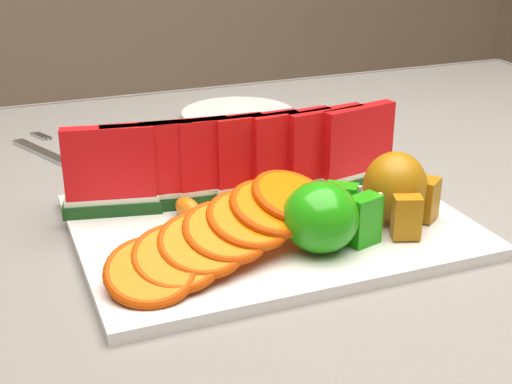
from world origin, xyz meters
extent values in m
cube|color=#4D3320|center=(0.00, 0.00, 0.73)|extent=(1.40, 0.90, 0.03)
cube|color=#4D3320|center=(0.64, 0.39, 0.36)|extent=(0.06, 0.06, 0.72)
cube|color=gray|center=(0.00, 0.00, 0.75)|extent=(1.52, 1.02, 0.01)
cube|color=gray|center=(0.00, 0.51, 0.66)|extent=(1.52, 0.01, 0.20)
cube|color=silver|center=(-0.02, -0.08, 0.76)|extent=(0.40, 0.30, 0.01)
ellipsoid|color=#188116|center=(0.00, -0.16, 0.80)|extent=(0.09, 0.09, 0.07)
cube|color=#188116|center=(0.05, -0.17, 0.80)|extent=(0.04, 0.03, 0.05)
cube|color=beige|center=(0.05, -0.17, 0.80)|extent=(0.03, 0.01, 0.05)
cube|color=#188116|center=(0.04, -0.13, 0.80)|extent=(0.04, 0.04, 0.05)
cube|color=beige|center=(0.04, -0.13, 0.80)|extent=(0.03, 0.02, 0.05)
ellipsoid|color=#A08C11|center=(0.10, -0.13, 0.81)|extent=(0.07, 0.07, 0.07)
cube|color=#A08C11|center=(0.09, -0.17, 0.79)|extent=(0.03, 0.03, 0.04)
cube|color=#A08C11|center=(0.13, -0.14, 0.79)|extent=(0.03, 0.03, 0.04)
cylinder|color=silver|center=(0.09, 0.32, 0.76)|extent=(0.19, 0.19, 0.01)
cube|color=silver|center=(-0.21, 0.24, 0.76)|extent=(0.08, 0.16, 0.00)
cube|color=silver|center=(-0.22, 0.33, 0.76)|extent=(0.02, 0.04, 0.00)
cube|color=silver|center=(-0.21, 0.33, 0.76)|extent=(0.02, 0.04, 0.00)
cube|color=silver|center=(-0.21, 0.33, 0.76)|extent=(0.02, 0.04, 0.00)
cube|color=#0F3616|center=(-0.17, -0.01, 0.78)|extent=(0.11, 0.04, 0.01)
cube|color=silver|center=(-0.17, -0.01, 0.79)|extent=(0.10, 0.04, 0.01)
cube|color=red|center=(-0.17, -0.01, 0.83)|extent=(0.10, 0.04, 0.08)
cube|color=#0F3616|center=(-0.13, -0.01, 0.78)|extent=(0.11, 0.04, 0.01)
cube|color=silver|center=(-0.13, -0.01, 0.79)|extent=(0.10, 0.03, 0.01)
cube|color=red|center=(-0.13, -0.01, 0.83)|extent=(0.10, 0.03, 0.08)
cube|color=#0F3616|center=(-0.09, -0.01, 0.78)|extent=(0.11, 0.03, 0.01)
cube|color=silver|center=(-0.09, -0.01, 0.79)|extent=(0.10, 0.03, 0.01)
cube|color=red|center=(-0.09, -0.01, 0.83)|extent=(0.10, 0.02, 0.08)
cube|color=#0F3616|center=(-0.05, -0.02, 0.78)|extent=(0.11, 0.02, 0.01)
cube|color=silver|center=(-0.05, -0.02, 0.79)|extent=(0.10, 0.02, 0.01)
cube|color=red|center=(-0.05, -0.02, 0.83)|extent=(0.10, 0.02, 0.08)
cube|color=#0F3616|center=(-0.01, -0.02, 0.78)|extent=(0.11, 0.02, 0.01)
cube|color=silver|center=(-0.01, -0.02, 0.79)|extent=(0.10, 0.02, 0.01)
cube|color=red|center=(-0.01, -0.02, 0.83)|extent=(0.10, 0.02, 0.08)
cube|color=#0F3616|center=(0.03, -0.03, 0.78)|extent=(0.11, 0.03, 0.01)
cube|color=silver|center=(0.03, -0.03, 0.79)|extent=(0.10, 0.03, 0.01)
cube|color=red|center=(0.03, -0.03, 0.83)|extent=(0.10, 0.02, 0.08)
cube|color=#0F3616|center=(0.07, -0.03, 0.78)|extent=(0.11, 0.04, 0.01)
cube|color=silver|center=(0.07, -0.03, 0.79)|extent=(0.10, 0.03, 0.01)
cube|color=red|center=(0.07, -0.03, 0.83)|extent=(0.10, 0.03, 0.08)
cube|color=#0F3616|center=(0.11, -0.04, 0.78)|extent=(0.11, 0.04, 0.01)
cube|color=silver|center=(0.11, -0.04, 0.79)|extent=(0.10, 0.04, 0.01)
cube|color=red|center=(0.11, -0.04, 0.83)|extent=(0.10, 0.04, 0.08)
cylinder|color=#F73C17|center=(-0.17, -0.17, 0.79)|extent=(0.09, 0.09, 0.03)
torus|color=#C53E00|center=(-0.17, -0.17, 0.79)|extent=(0.10, 0.10, 0.04)
cylinder|color=#F73C17|center=(-0.14, -0.17, 0.79)|extent=(0.08, 0.08, 0.03)
torus|color=#C53E00|center=(-0.14, -0.17, 0.79)|extent=(0.09, 0.09, 0.04)
cylinder|color=#F73C17|center=(-0.12, -0.16, 0.80)|extent=(0.08, 0.07, 0.03)
torus|color=#C53E00|center=(-0.12, -0.16, 0.80)|extent=(0.09, 0.08, 0.04)
cylinder|color=#F73C17|center=(-0.09, -0.15, 0.80)|extent=(0.08, 0.08, 0.03)
torus|color=#C53E00|center=(-0.09, -0.15, 0.80)|extent=(0.09, 0.09, 0.04)
cylinder|color=#F73C17|center=(-0.07, -0.14, 0.80)|extent=(0.09, 0.09, 0.03)
torus|color=#C53E00|center=(-0.07, -0.14, 0.80)|extent=(0.10, 0.10, 0.04)
cylinder|color=#F73C17|center=(-0.04, -0.13, 0.81)|extent=(0.10, 0.10, 0.03)
torus|color=#C53E00|center=(-0.04, -0.13, 0.81)|extent=(0.11, 0.11, 0.04)
cylinder|color=#F73C17|center=(-0.01, -0.13, 0.81)|extent=(0.10, 0.10, 0.03)
torus|color=#C53E00|center=(-0.01, -0.13, 0.81)|extent=(0.11, 0.11, 0.04)
cylinder|color=#F73C17|center=(-0.13, 0.04, 0.78)|extent=(0.06, 0.06, 0.02)
torus|color=#C53E00|center=(-0.13, 0.04, 0.78)|extent=(0.07, 0.07, 0.03)
cylinder|color=#F73C17|center=(-0.08, 0.04, 0.79)|extent=(0.07, 0.07, 0.02)
torus|color=#C53E00|center=(-0.08, 0.04, 0.79)|extent=(0.08, 0.08, 0.03)
cylinder|color=#F73C17|center=(-0.04, 0.04, 0.79)|extent=(0.08, 0.07, 0.02)
torus|color=#C53E00|center=(-0.04, 0.04, 0.79)|extent=(0.08, 0.08, 0.03)
cylinder|color=#F73C17|center=(0.01, 0.04, 0.79)|extent=(0.08, 0.08, 0.02)
torus|color=#C53E00|center=(0.01, 0.04, 0.79)|extent=(0.09, 0.09, 0.03)
cylinder|color=#F73C17|center=(0.06, 0.04, 0.80)|extent=(0.08, 0.08, 0.02)
torus|color=#C53E00|center=(0.06, 0.04, 0.80)|extent=(0.09, 0.09, 0.03)
ellipsoid|color=orange|center=(-0.10, -0.05, 0.78)|extent=(0.03, 0.04, 0.02)
ellipsoid|color=orange|center=(-0.07, -0.08, 0.78)|extent=(0.03, 0.04, 0.02)
ellipsoid|color=orange|center=(-0.05, -0.08, 0.78)|extent=(0.02, 0.04, 0.02)
ellipsoid|color=orange|center=(-0.03, -0.06, 0.78)|extent=(0.02, 0.04, 0.02)
ellipsoid|color=orange|center=(-0.01, -0.07, 0.78)|extent=(0.04, 0.04, 0.02)
ellipsoid|color=orange|center=(0.02, -0.06, 0.78)|extent=(0.04, 0.04, 0.02)
ellipsoid|color=orange|center=(0.03, -0.06, 0.78)|extent=(0.04, 0.04, 0.02)
ellipsoid|color=orange|center=(0.06, -0.08, 0.78)|extent=(0.04, 0.03, 0.02)
camera|label=1|loc=(-0.28, -0.71, 1.09)|focal=50.00mm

